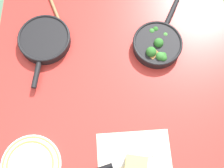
# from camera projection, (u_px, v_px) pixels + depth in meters

# --- Properties ---
(ground_plane) EXTENTS (14.00, 14.00, 0.00)m
(ground_plane) POSITION_uv_depth(u_px,v_px,m) (112.00, 125.00, 2.11)
(ground_plane) COLOR #51755B
(dining_table_red) EXTENTS (1.10, 0.98, 0.76)m
(dining_table_red) POSITION_uv_depth(u_px,v_px,m) (112.00, 92.00, 1.48)
(dining_table_red) COLOR #B72D28
(dining_table_red) RESTS_ON ground_plane
(skillet_broccoli) EXTENTS (0.23, 0.36, 0.08)m
(skillet_broccoli) POSITION_uv_depth(u_px,v_px,m) (158.00, 44.00, 1.44)
(skillet_broccoli) COLOR black
(skillet_broccoli) RESTS_ON dining_table_red
(skillet_eggs) EXTENTS (0.24, 0.37, 0.05)m
(skillet_eggs) POSITION_uv_depth(u_px,v_px,m) (44.00, 40.00, 1.45)
(skillet_eggs) COLOR black
(skillet_eggs) RESTS_ON dining_table_red
(wooden_spoon) EXTENTS (0.17, 0.36, 0.02)m
(wooden_spoon) POSITION_uv_depth(u_px,v_px,m) (58.00, 17.00, 1.52)
(wooden_spoon) COLOR #996B42
(wooden_spoon) RESTS_ON dining_table_red
(parchment_sheet) EXTENTS (0.32, 0.27, 0.00)m
(parchment_sheet) POSITION_uv_depth(u_px,v_px,m) (135.00, 161.00, 1.28)
(parchment_sheet) COLOR silver
(parchment_sheet) RESTS_ON dining_table_red
(grater_knife) EXTENTS (0.26, 0.11, 0.02)m
(grater_knife) POSITION_uv_depth(u_px,v_px,m) (115.00, 165.00, 1.27)
(grater_knife) COLOR silver
(grater_knife) RESTS_ON dining_table_red
(cheese_block) EXTENTS (0.10, 0.09, 0.05)m
(cheese_block) POSITION_uv_depth(u_px,v_px,m) (136.00, 166.00, 1.25)
(cheese_block) COLOR #E0C15B
(cheese_block) RESTS_ON dining_table_red
(dinner_plate_stack) EXTENTS (0.25, 0.25, 0.03)m
(dinner_plate_stack) POSITION_uv_depth(u_px,v_px,m) (31.00, 165.00, 1.26)
(dinner_plate_stack) COLOR silver
(dinner_plate_stack) RESTS_ON dining_table_red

